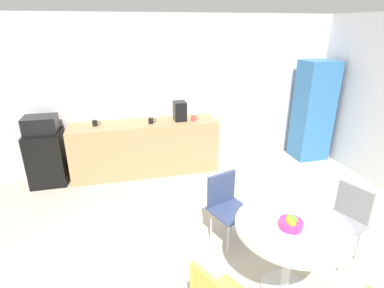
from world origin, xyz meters
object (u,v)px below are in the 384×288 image
object	(u,v)px
mug_white	(95,123)
mug_red	(194,118)
chair_gray	(347,214)
mug_green	(151,121)
mini_fridge	(47,158)
fruit_bowl	(291,223)
microwave	(41,125)
locker_cabinet	(313,111)
chair_navy	(226,201)
coffee_maker	(180,111)
round_table	(291,240)

from	to	relation	value
mug_white	mug_red	xyz separation A→B (m)	(1.61, -0.12, 0.00)
chair_gray	mug_green	xyz separation A→B (m)	(-1.78, 2.52, 0.43)
mini_fridge	fruit_bowl	distance (m)	3.90
microwave	locker_cabinet	bearing A→B (deg)	-1.22
mini_fridge	locker_cabinet	bearing A→B (deg)	-1.22
locker_cabinet	mug_red	size ratio (longest dim) A/B	14.22
mug_green	mug_red	xyz separation A→B (m)	(0.72, -0.03, 0.00)
chair_navy	mug_white	size ratio (longest dim) A/B	6.43
mug_white	coffee_maker	xyz separation A→B (m)	(1.39, -0.02, 0.11)
chair_gray	mug_white	bearing A→B (deg)	135.67
microwave	round_table	size ratio (longest dim) A/B	0.47
microwave	mug_white	distance (m)	0.80
chair_navy	mug_white	world-z (taller)	mug_white
chair_gray	coffee_maker	xyz separation A→B (m)	(-1.28, 2.59, 0.54)
mini_fridge	coffee_maker	size ratio (longest dim) A/B	2.68
round_table	mug_green	world-z (taller)	mug_green
mug_green	microwave	bearing A→B (deg)	177.48
microwave	chair_gray	distance (m)	4.35
microwave	chair_navy	bearing A→B (deg)	-41.46
microwave	mug_white	size ratio (longest dim) A/B	3.72
chair_navy	chair_gray	size ratio (longest dim) A/B	1.00
locker_cabinet	chair_gray	bearing A→B (deg)	-116.37
microwave	mug_red	size ratio (longest dim) A/B	3.72
round_table	mug_white	size ratio (longest dim) A/B	7.90
microwave	mug_green	world-z (taller)	microwave
locker_cabinet	round_table	distance (m)	3.52
round_table	chair_navy	distance (m)	0.93
locker_cabinet	coffee_maker	bearing A→B (deg)	177.73
chair_navy	mug_green	xyz separation A→B (m)	(-0.61, 1.95, 0.43)
fruit_bowl	mug_red	distance (m)	2.83
mug_white	mug_red	size ratio (longest dim) A/B	1.00
mug_green	coffee_maker	xyz separation A→B (m)	(0.50, 0.07, 0.11)
locker_cabinet	mug_red	bearing A→B (deg)	179.99
mini_fridge	mug_white	distance (m)	0.95
mini_fridge	mug_green	distance (m)	1.76
mug_green	mug_red	size ratio (longest dim) A/B	1.00
locker_cabinet	fruit_bowl	distance (m)	3.55
chair_gray	microwave	bearing A→B (deg)	143.22
chair_navy	locker_cabinet	bearing A→B (deg)	38.62
microwave	chair_gray	xyz separation A→B (m)	(3.47, -2.59, -0.47)
chair_navy	mug_red	world-z (taller)	mug_red
round_table	fruit_bowl	distance (m)	0.21
chair_gray	mug_white	xyz separation A→B (m)	(-2.67, 2.61, 0.43)
locker_cabinet	coffee_maker	world-z (taller)	locker_cabinet
chair_navy	mug_white	distance (m)	2.57
mini_fridge	mug_white	bearing A→B (deg)	1.18
microwave	mug_red	bearing A→B (deg)	-2.37
fruit_bowl	mug_white	size ratio (longest dim) A/B	1.60
chair_gray	locker_cabinet	bearing A→B (deg)	63.63
mini_fridge	chair_gray	size ratio (longest dim) A/B	1.03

